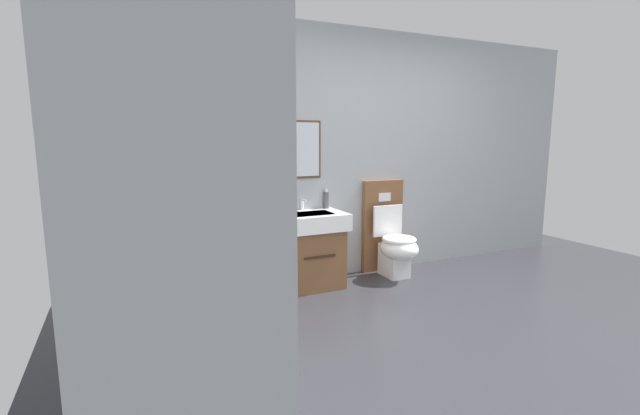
% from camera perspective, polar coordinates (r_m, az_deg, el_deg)
% --- Properties ---
extents(ground_plane, '(6.41, 5.10, 0.10)m').
position_cam_1_polar(ground_plane, '(3.69, 23.81, -15.75)').
color(ground_plane, '#2D2D33').
rests_on(ground_plane, ground).
extents(wall_back, '(5.21, 0.27, 2.56)m').
position_cam_1_polar(wall_back, '(4.80, 7.58, 6.98)').
color(wall_back, '#999EA3').
rests_on(wall_back, ground).
extents(wall_left, '(0.12, 3.90, 2.56)m').
position_cam_1_polar(wall_left, '(2.18, -23.92, 3.74)').
color(wall_left, '#999EA3').
rests_on(wall_left, ground).
extents(bath_mat, '(0.68, 0.44, 0.01)m').
position_cam_1_polar(bath_mat, '(3.56, -12.36, -15.08)').
color(bath_mat, '#9E9993').
rests_on(bath_mat, ground).
extents(vanity_sink_left, '(0.66, 0.50, 0.74)m').
position_cam_1_polar(vanity_sink_left, '(3.99, -14.42, -6.62)').
color(vanity_sink_left, brown).
rests_on(vanity_sink_left, ground).
extents(tap_on_left_sink, '(0.03, 0.13, 0.11)m').
position_cam_1_polar(tap_on_left_sink, '(4.08, -15.13, -0.29)').
color(tap_on_left_sink, silver).
rests_on(tap_on_left_sink, vanity_sink_left).
extents(vanity_sink_right, '(0.66, 0.50, 0.74)m').
position_cam_1_polar(vanity_sink_right, '(4.26, -1.30, -5.32)').
color(vanity_sink_right, brown).
rests_on(vanity_sink_right, ground).
extents(tap_on_right_sink, '(0.03, 0.13, 0.11)m').
position_cam_1_polar(tap_on_right_sink, '(4.34, -2.29, 0.58)').
color(tap_on_right_sink, silver).
rests_on(tap_on_right_sink, vanity_sink_right).
extents(toilet, '(0.48, 0.63, 1.00)m').
position_cam_1_polar(toilet, '(4.72, 9.25, -4.20)').
color(toilet, brown).
rests_on(toilet, ground).
extents(toothbrush_cup, '(0.07, 0.07, 0.20)m').
position_cam_1_polar(toothbrush_cup, '(4.04, -18.60, -0.79)').
color(toothbrush_cup, silver).
rests_on(toothbrush_cup, vanity_sink_left).
extents(soap_dispenser, '(0.06, 0.06, 0.21)m').
position_cam_1_polar(soap_dispenser, '(4.44, 0.83, 1.02)').
color(soap_dispenser, '#4C4C51').
rests_on(soap_dispenser, vanity_sink_right).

